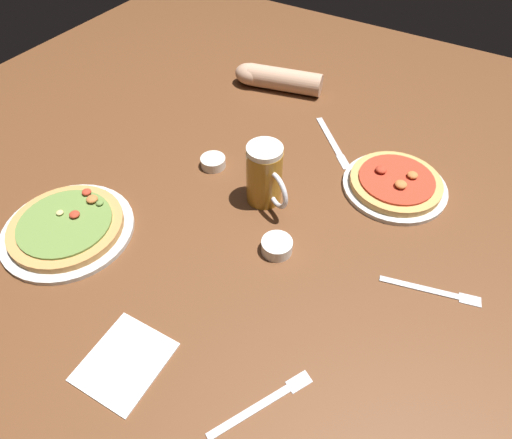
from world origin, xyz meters
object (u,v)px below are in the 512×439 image
object	(u,v)px
knife_right	(333,142)
ramekin_butter	(213,162)
napkin_folded	(124,361)
fork_spare	(263,403)
beer_mug_dark	(265,175)
diner_arm	(274,78)
pizza_plate_near	(67,227)
pizza_plate_far	(395,184)
fork_left	(433,290)
ramekin_sauce	(277,246)

from	to	relation	value
knife_right	ramekin_butter	bearing A→B (deg)	-131.92
napkin_folded	fork_spare	bearing A→B (deg)	14.80
beer_mug_dark	napkin_folded	bearing A→B (deg)	-90.45
diner_arm	pizza_plate_near	bearing A→B (deg)	-96.92
knife_right	diner_arm	xyz separation A→B (m)	(-0.29, 0.17, 0.03)
pizza_plate_far	fork_spare	size ratio (longest dim) A/B	1.39
beer_mug_dark	fork_left	size ratio (longest dim) A/B	0.78
knife_right	pizza_plate_far	bearing A→B (deg)	-23.43
fork_left	pizza_plate_far	bearing A→B (deg)	123.64
ramekin_butter	fork_left	xyz separation A→B (m)	(0.63, -0.09, -0.01)
ramekin_butter	diner_arm	xyz separation A→B (m)	(-0.06, 0.44, 0.02)
ramekin_sauce	napkin_folded	xyz separation A→B (m)	(-0.11, -0.38, -0.01)
ramekin_sauce	fork_left	xyz separation A→B (m)	(0.34, 0.07, -0.01)
ramekin_butter	fork_left	distance (m)	0.64
napkin_folded	knife_right	distance (m)	0.81
napkin_folded	fork_left	size ratio (longest dim) A/B	0.77
beer_mug_dark	diner_arm	distance (m)	0.53
diner_arm	pizza_plate_far	bearing A→B (deg)	-27.48
beer_mug_dark	ramekin_butter	size ratio (longest dim) A/B	2.38
ramekin_butter	fork_spare	world-z (taller)	ramekin_butter
diner_arm	napkin_folded	bearing A→B (deg)	-76.36
ramekin_sauce	beer_mug_dark	bearing A→B (deg)	129.72
diner_arm	ramekin_sauce	bearing A→B (deg)	-59.87
pizza_plate_near	fork_spare	xyz separation A→B (m)	(0.60, -0.10, -0.01)
pizza_plate_near	beer_mug_dark	world-z (taller)	beer_mug_dark
beer_mug_dark	ramekin_butter	bearing A→B (deg)	168.31
fork_spare	diner_arm	world-z (taller)	diner_arm
beer_mug_dark	diner_arm	world-z (taller)	beer_mug_dark
pizza_plate_near	fork_left	bearing A→B (deg)	19.69
napkin_folded	fork_spare	xyz separation A→B (m)	(0.26, 0.07, -0.00)
ramekin_sauce	fork_left	distance (m)	0.34
pizza_plate_near	diner_arm	bearing A→B (deg)	83.08
ramekin_butter	fork_spare	distance (m)	0.65
beer_mug_dark	ramekin_sauce	size ratio (longest dim) A/B	2.27
napkin_folded	ramekin_sauce	bearing A→B (deg)	73.56
pizza_plate_far	beer_mug_dark	size ratio (longest dim) A/B	1.65
pizza_plate_far	knife_right	xyz separation A→B (m)	(-0.22, 0.09, -0.01)
beer_mug_dark	diner_arm	xyz separation A→B (m)	(-0.24, 0.47, -0.04)
ramekin_sauce	diner_arm	xyz separation A→B (m)	(-0.35, 0.60, 0.02)
fork_left	knife_right	size ratio (longest dim) A/B	1.09
ramekin_sauce	napkin_folded	bearing A→B (deg)	-106.44
ramekin_butter	fork_left	bearing A→B (deg)	-8.47
beer_mug_dark	ramekin_sauce	bearing A→B (deg)	-50.28
ramekin_sauce	ramekin_butter	bearing A→B (deg)	150.18
ramekin_butter	napkin_folded	size ratio (longest dim) A/B	0.43
beer_mug_dark	fork_spare	bearing A→B (deg)	-59.80
pizza_plate_far	knife_right	distance (m)	0.24
ramekin_sauce	diner_arm	size ratio (longest dim) A/B	0.24
ramekin_butter	napkin_folded	xyz separation A→B (m)	(0.18, -0.55, -0.01)
pizza_plate_far	fork_left	distance (m)	0.32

